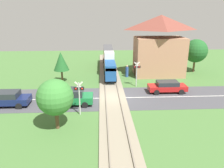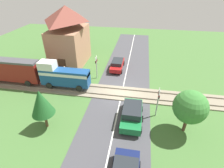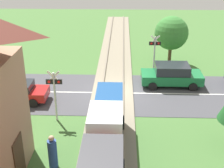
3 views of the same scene
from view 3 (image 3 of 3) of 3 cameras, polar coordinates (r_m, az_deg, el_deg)
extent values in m
plane|color=#426B33|center=(21.43, 0.11, -1.67)|extent=(60.00, 60.00, 0.00)
cube|color=#424247|center=(21.43, 0.11, -1.64)|extent=(48.00, 6.40, 0.02)
cube|color=silver|center=(21.42, 0.11, -1.61)|extent=(48.00, 0.12, 0.00)
cube|color=gray|center=(21.40, 0.11, -1.52)|extent=(2.80, 48.00, 0.12)
cube|color=slate|center=(21.34, 2.04, -1.26)|extent=(0.10, 48.00, 0.12)
cube|color=slate|center=(21.39, -1.82, -1.20)|extent=(0.10, 48.00, 0.12)
cube|color=navy|center=(14.79, -0.75, -7.57)|extent=(1.35, 5.77, 1.90)
cube|color=silver|center=(14.52, -0.76, -5.82)|extent=(1.37, 5.77, 0.36)
cube|color=silver|center=(12.39, -1.21, -6.85)|extent=(1.35, 1.85, 0.90)
cylinder|color=black|center=(16.85, 2.03, -7.04)|extent=(0.14, 0.76, 0.76)
cylinder|color=black|center=(16.90, -2.90, -6.95)|extent=(0.14, 0.76, 0.76)
cylinder|color=black|center=(13.82, 1.99, -15.02)|extent=(0.14, 0.76, 0.76)
cylinder|color=black|center=(13.89, -4.17, -14.86)|extent=(0.14, 0.76, 0.76)
cube|color=#197038|center=(22.75, 10.81, 1.21)|extent=(4.31, 1.81, 0.66)
cube|color=#23282D|center=(22.51, 10.93, 2.73)|extent=(2.37, 1.67, 0.64)
cylinder|color=black|center=(21.88, 7.44, -0.45)|extent=(0.60, 0.18, 0.60)
cylinder|color=black|center=(23.54, 7.07, 1.40)|extent=(0.60, 0.18, 0.60)
cylinder|color=black|center=(22.33, 14.61, -0.54)|extent=(0.60, 0.18, 0.60)
cylinder|color=black|center=(23.95, 13.76, 1.28)|extent=(0.60, 0.18, 0.60)
cube|color=#A81919|center=(21.04, -17.39, -1.63)|extent=(4.27, 1.61, 0.56)
cube|color=#23282D|center=(20.83, -17.56, -0.36)|extent=(2.35, 1.48, 0.46)
cylinder|color=black|center=(21.44, -13.13, -1.44)|extent=(0.60, 0.18, 0.60)
cylinder|color=black|center=(20.06, -14.24, -3.43)|extent=(0.60, 0.18, 0.60)
cylinder|color=#B7B7B7|center=(24.41, 7.74, 5.22)|extent=(0.12, 0.12, 2.99)
cube|color=black|center=(24.12, 7.86, 7.36)|extent=(0.90, 0.08, 0.28)
sphere|color=red|center=(24.15, 8.50, 7.35)|extent=(0.18, 0.18, 0.18)
sphere|color=red|center=(24.10, 7.22, 7.38)|extent=(0.18, 0.18, 0.18)
cube|color=silver|center=(24.04, 7.90, 8.02)|extent=(0.72, 0.04, 0.72)
cube|color=silver|center=(24.04, 7.90, 8.02)|extent=(0.72, 0.04, 0.72)
cylinder|color=#B7B7B7|center=(17.83, -10.33, -2.38)|extent=(0.12, 0.12, 2.99)
cube|color=black|center=(17.43, -10.56, 0.44)|extent=(0.90, 0.08, 0.28)
sphere|color=red|center=(17.49, -11.42, 0.45)|extent=(0.18, 0.18, 0.18)
sphere|color=red|center=(17.37, -9.69, 0.43)|extent=(0.18, 0.18, 0.18)
cube|color=silver|center=(17.31, -10.63, 1.31)|extent=(0.72, 0.04, 0.72)
cube|color=silver|center=(17.31, -10.63, 1.31)|extent=(0.72, 0.04, 0.72)
cube|color=#472D1E|center=(14.10, -16.58, -13.09)|extent=(0.06, 1.10, 2.10)
cylinder|color=#2D4C8E|center=(14.66, -10.79, -12.45)|extent=(0.41, 0.41, 1.42)
sphere|color=tan|center=(14.18, -11.05, -9.73)|extent=(0.26, 0.26, 0.26)
cylinder|color=brown|center=(27.07, 10.50, 5.23)|extent=(0.28, 0.28, 1.46)
sphere|color=#387A33|center=(26.53, 10.81, 9.14)|extent=(2.79, 2.79, 2.79)
camera|label=1|loc=(40.79, 2.98, 23.38)|focal=35.00mm
camera|label=2|loc=(26.43, 43.31, 23.35)|focal=28.00mm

